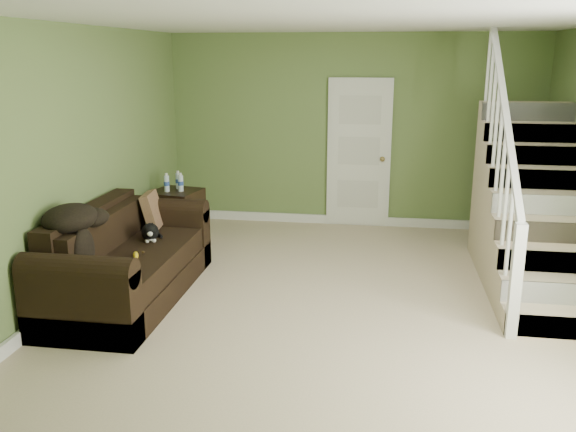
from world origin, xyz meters
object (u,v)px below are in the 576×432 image
(cat, at_px, (149,232))
(banana, at_px, (136,255))
(side_table, at_px, (177,216))
(sofa, at_px, (125,264))

(cat, relative_size, banana, 2.54)
(side_table, height_order, banana, side_table)
(sofa, xyz_separation_m, side_table, (-0.11, 1.85, -0.00))
(sofa, distance_m, side_table, 1.86)
(sofa, relative_size, cat, 4.89)
(sofa, height_order, cat, sofa)
(sofa, height_order, banana, sofa)
(cat, xyz_separation_m, banana, (0.08, -0.55, -0.06))
(banana, bearing_deg, cat, 74.31)
(side_table, distance_m, banana, 2.09)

